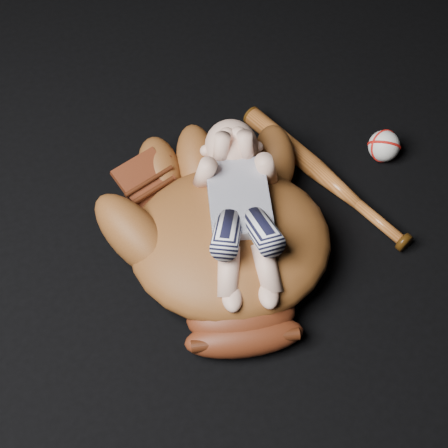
% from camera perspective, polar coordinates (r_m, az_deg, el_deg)
% --- Properties ---
extents(baseball_glove, '(0.55, 0.60, 0.16)m').
position_cam_1_polar(baseball_glove, '(1.22, 0.50, -0.92)').
color(baseball_glove, '#5D3014').
rests_on(baseball_glove, ground).
extents(newborn_baby, '(0.26, 0.40, 0.15)m').
position_cam_1_polar(newborn_baby, '(1.18, 1.42, 1.14)').
color(newborn_baby, '#DAA68C').
rests_on(newborn_baby, baseball_glove).
extents(baseball_bat, '(0.19, 0.43, 0.04)m').
position_cam_1_polar(baseball_bat, '(1.39, 8.34, 3.96)').
color(baseball_bat, '#A2521F').
rests_on(baseball_bat, ground).
extents(baseball, '(0.08, 0.08, 0.06)m').
position_cam_1_polar(baseball, '(1.45, 13.16, 6.34)').
color(baseball, silver).
rests_on(baseball, ground).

